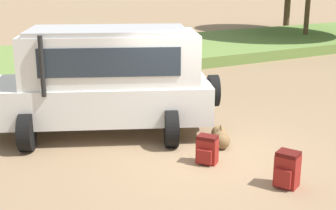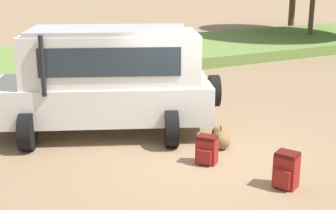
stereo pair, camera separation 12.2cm
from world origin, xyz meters
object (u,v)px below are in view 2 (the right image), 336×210
backpack_cluster_center (207,150)px  safari_vehicle (106,79)px  duffel_bag_low_black_case (221,137)px  backpack_beside_front_wheel (286,170)px

backpack_cluster_center → safari_vehicle: bearing=111.5°
safari_vehicle → backpack_cluster_center: bearing=-68.5°
safari_vehicle → duffel_bag_low_black_case: size_ratio=6.65×
backpack_beside_front_wheel → duffel_bag_low_black_case: backpack_beside_front_wheel is taller
backpack_beside_front_wheel → backpack_cluster_center: backpack_beside_front_wheel is taller
safari_vehicle → backpack_beside_front_wheel: bearing=-68.2°
safari_vehicle → duffel_bag_low_black_case: safari_vehicle is taller
backpack_cluster_center → duffel_bag_low_black_case: size_ratio=0.70×
safari_vehicle → backpack_cluster_center: 3.00m
safari_vehicle → duffel_bag_low_black_case: 2.89m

